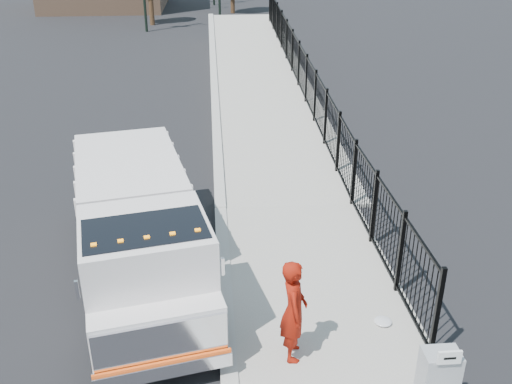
{
  "coord_description": "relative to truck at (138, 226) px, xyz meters",
  "views": [
    {
      "loc": [
        -0.14,
        -9.54,
        7.09
      ],
      "look_at": [
        0.79,
        2.0,
        1.53
      ],
      "focal_mm": 40.0,
      "sensor_mm": 36.0,
      "label": 1
    }
  ],
  "objects": [
    {
      "name": "arrow_sign",
      "position": [
        4.85,
        -4.44,
        0.11
      ],
      "size": [
        0.35,
        0.04,
        0.22
      ],
      "primitive_type": "cube",
      "color": "white",
      "rests_on": "utility_cabinet"
    },
    {
      "name": "debris",
      "position": [
        4.72,
        -1.95,
        -1.2
      ],
      "size": [
        0.34,
        0.34,
        0.09
      ],
      "primitive_type": "ellipsoid",
      "color": "silver",
      "rests_on": "sidewalk"
    },
    {
      "name": "curb",
      "position": [
        1.75,
        -2.91,
        -1.29
      ],
      "size": [
        0.3,
        12.0,
        0.16
      ],
      "primitive_type": "cube",
      "color": "#ADAAA3",
      "rests_on": "ground"
    },
    {
      "name": "sidewalk",
      "position": [
        3.67,
        -2.91,
        -1.31
      ],
      "size": [
        3.55,
        12.0,
        0.12
      ],
      "primitive_type": "cube",
      "color": "#9E998E",
      "rests_on": "ground"
    },
    {
      "name": "truck",
      "position": [
        0.0,
        0.0,
        0.0
      ],
      "size": [
        3.65,
        7.4,
        2.43
      ],
      "rotation": [
        0.0,
        0.0,
        0.21
      ],
      "color": "black",
      "rests_on": "ground"
    },
    {
      "name": "iron_fence",
      "position": [
        5.3,
        11.09,
        -0.47
      ],
      "size": [
        0.1,
        28.0,
        1.8
      ],
      "primitive_type": "cube",
      "color": "black",
      "rests_on": "ground"
    },
    {
      "name": "ground",
      "position": [
        1.75,
        -0.91,
        -1.37
      ],
      "size": [
        120.0,
        120.0,
        0.0
      ],
      "primitive_type": "plane",
      "color": "black",
      "rests_on": "ground"
    },
    {
      "name": "ramp",
      "position": [
        3.87,
        15.09,
        -1.37
      ],
      "size": [
        3.95,
        24.06,
        3.19
      ],
      "primitive_type": "cube",
      "rotation": [
        0.06,
        0.0,
        0.0
      ],
      "color": "#9E998E",
      "rests_on": "ground"
    },
    {
      "name": "worker",
      "position": [
        2.88,
        -2.67,
        -0.29
      ],
      "size": [
        0.51,
        0.73,
        1.92
      ],
      "primitive_type": "imported",
      "rotation": [
        0.0,
        0.0,
        1.5
      ],
      "color": "maroon",
      "rests_on": "sidewalk"
    }
  ]
}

